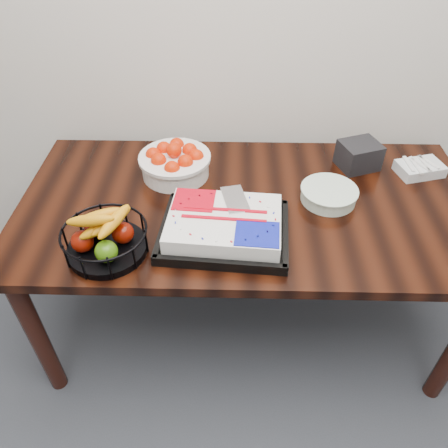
{
  "coord_description": "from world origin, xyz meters",
  "views": [
    {
      "loc": [
        -0.06,
        0.66,
        1.81
      ],
      "look_at": [
        -0.09,
        1.77,
        0.83
      ],
      "focal_mm": 35.0,
      "sensor_mm": 36.0,
      "label": 1
    }
  ],
  "objects_px": {
    "fruit_basket": "(105,238)",
    "tangerine_bowl": "(175,158)",
    "table": "(248,218)",
    "cake_tray": "(224,226)",
    "plate_stack": "(329,194)",
    "napkin_box": "(359,155)"
  },
  "relations": [
    {
      "from": "fruit_basket",
      "to": "tangerine_bowl",
      "type": "bearing_deg",
      "value": 68.41
    },
    {
      "from": "table",
      "to": "cake_tray",
      "type": "bearing_deg",
      "value": -114.9
    },
    {
      "from": "table",
      "to": "cake_tray",
      "type": "height_order",
      "value": "cake_tray"
    },
    {
      "from": "fruit_basket",
      "to": "plate_stack",
      "type": "bearing_deg",
      "value": 20.9
    },
    {
      "from": "cake_tray",
      "to": "napkin_box",
      "type": "distance_m",
      "value": 0.72
    },
    {
      "from": "cake_tray",
      "to": "plate_stack",
      "type": "height_order",
      "value": "cake_tray"
    },
    {
      "from": "cake_tray",
      "to": "napkin_box",
      "type": "height_order",
      "value": "napkin_box"
    },
    {
      "from": "fruit_basket",
      "to": "napkin_box",
      "type": "bearing_deg",
      "value": 29.63
    },
    {
      "from": "fruit_basket",
      "to": "plate_stack",
      "type": "distance_m",
      "value": 0.86
    },
    {
      "from": "cake_tray",
      "to": "napkin_box",
      "type": "xyz_separation_m",
      "value": [
        0.56,
        0.45,
        0.01
      ]
    },
    {
      "from": "fruit_basket",
      "to": "napkin_box",
      "type": "distance_m",
      "value": 1.11
    },
    {
      "from": "table",
      "to": "tangerine_bowl",
      "type": "height_order",
      "value": "tangerine_bowl"
    },
    {
      "from": "table",
      "to": "napkin_box",
      "type": "relative_size",
      "value": 11.42
    },
    {
      "from": "cake_tray",
      "to": "fruit_basket",
      "type": "xyz_separation_m",
      "value": [
        -0.4,
        -0.09,
        0.02
      ]
    },
    {
      "from": "fruit_basket",
      "to": "plate_stack",
      "type": "relative_size",
      "value": 1.3
    },
    {
      "from": "tangerine_bowl",
      "to": "plate_stack",
      "type": "bearing_deg",
      "value": -14.58
    },
    {
      "from": "fruit_basket",
      "to": "plate_stack",
      "type": "xyz_separation_m",
      "value": [
        0.8,
        0.31,
        -0.04
      ]
    },
    {
      "from": "plate_stack",
      "to": "napkin_box",
      "type": "height_order",
      "value": "napkin_box"
    },
    {
      "from": "fruit_basket",
      "to": "table",
      "type": "bearing_deg",
      "value": 30.53
    },
    {
      "from": "tangerine_bowl",
      "to": "plate_stack",
      "type": "xyz_separation_m",
      "value": [
        0.62,
        -0.16,
        -0.05
      ]
    },
    {
      "from": "plate_stack",
      "to": "fruit_basket",
      "type": "bearing_deg",
      "value": -159.1
    },
    {
      "from": "tangerine_bowl",
      "to": "cake_tray",
      "type": "bearing_deg",
      "value": -60.3
    }
  ]
}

